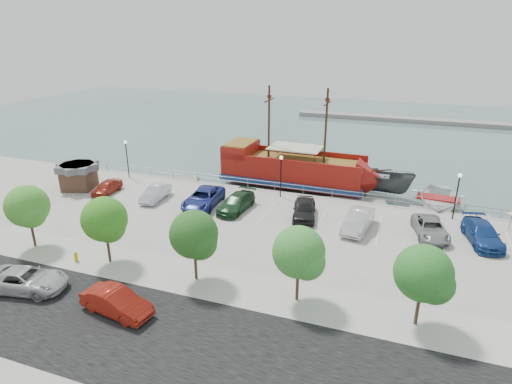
% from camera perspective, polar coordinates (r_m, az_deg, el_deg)
% --- Properties ---
extents(ground, '(160.00, 160.00, 0.00)m').
position_cam_1_polar(ground, '(37.95, 0.41, -5.44)').
color(ground, '#3F5B5A').
extents(street, '(100.00, 8.00, 0.04)m').
position_cam_1_polar(street, '(25.22, -12.37, -18.61)').
color(street, black).
rests_on(street, land_slab).
extents(sidewalk, '(100.00, 4.00, 0.05)m').
position_cam_1_polar(sidewalk, '(29.41, -6.18, -11.81)').
color(sidewalk, '#ACAA9B').
rests_on(sidewalk, land_slab).
extents(seawall_railing, '(50.00, 0.06, 1.00)m').
position_cam_1_polar(seawall_railing, '(44.18, 3.76, 0.60)').
color(seawall_railing, gray).
rests_on(seawall_railing, land_slab).
extents(far_shore, '(40.00, 3.00, 0.80)m').
position_cam_1_polar(far_shore, '(88.64, 18.80, 9.16)').
color(far_shore, gray).
rests_on(far_shore, ground).
extents(pirate_ship, '(18.60, 5.64, 11.67)m').
position_cam_1_polar(pirate_ship, '(47.99, 6.49, 2.72)').
color(pirate_ship, maroon).
rests_on(pirate_ship, ground).
extents(patrol_boat, '(7.70, 4.56, 2.80)m').
position_cam_1_polar(patrol_boat, '(47.54, 16.18, 1.11)').
color(patrol_boat, '#414346').
rests_on(patrol_boat, ground).
extents(speedboat, '(5.91, 7.94, 1.57)m').
position_cam_1_polar(speedboat, '(46.27, 23.08, -1.14)').
color(speedboat, white).
rests_on(speedboat, ground).
extents(dock_west, '(6.91, 4.03, 0.38)m').
position_cam_1_polar(dock_west, '(51.35, -11.43, 1.58)').
color(dock_west, gray).
rests_on(dock_west, ground).
extents(dock_mid, '(7.66, 3.93, 0.42)m').
position_cam_1_polar(dock_mid, '(44.77, 12.29, -1.39)').
color(dock_mid, gray).
rests_on(dock_mid, ground).
extents(dock_east, '(7.25, 2.12, 0.41)m').
position_cam_1_polar(dock_east, '(44.79, 24.39, -2.86)').
color(dock_east, gray).
rests_on(dock_east, ground).
extents(shed, '(4.08, 4.08, 2.71)m').
position_cam_1_polar(shed, '(48.67, -22.59, 2.07)').
color(shed, '#4E3224').
rests_on(shed, land_slab).
extents(street_van, '(5.67, 3.44, 1.47)m').
position_cam_1_polar(street_van, '(31.80, -28.37, -10.26)').
color(street_van, '#B6B6B6').
rests_on(street_van, street).
extents(street_sedan, '(4.77, 2.27, 1.51)m').
position_cam_1_polar(street_sedan, '(27.36, -18.12, -13.78)').
color(street_sedan, maroon).
rests_on(street_sedan, street).
extents(fire_hydrant, '(0.26, 0.26, 0.76)m').
position_cam_1_polar(fire_hydrant, '(34.00, -22.89, -7.90)').
color(fire_hydrant, '#C2AB00').
rests_on(fire_hydrant, sidewalk).
extents(lamp_post_left, '(0.36, 0.36, 4.28)m').
position_cam_1_polar(lamp_post_left, '(50.09, -16.89, 5.09)').
color(lamp_post_left, black).
rests_on(lamp_post_left, land_slab).
extents(lamp_post_mid, '(0.36, 0.36, 4.28)m').
position_cam_1_polar(lamp_post_mid, '(42.21, 3.34, 3.09)').
color(lamp_post_mid, black).
rests_on(lamp_post_mid, land_slab).
extents(lamp_post_right, '(0.36, 0.36, 4.28)m').
position_cam_1_polar(lamp_post_right, '(40.99, 25.31, 0.48)').
color(lamp_post_right, black).
rests_on(lamp_post_right, land_slab).
extents(tree_b, '(3.30, 3.20, 5.00)m').
position_cam_1_polar(tree_b, '(36.35, -28.09, -1.87)').
color(tree_b, '#473321').
rests_on(tree_b, sidewalk).
extents(tree_c, '(3.30, 3.20, 5.00)m').
position_cam_1_polar(tree_c, '(31.71, -19.41, -3.68)').
color(tree_c, '#473321').
rests_on(tree_c, sidewalk).
extents(tree_d, '(3.30, 3.20, 5.00)m').
position_cam_1_polar(tree_d, '(28.07, -8.08, -5.88)').
color(tree_d, '#473321').
rests_on(tree_d, sidewalk).
extents(tree_e, '(3.30, 3.20, 5.00)m').
position_cam_1_polar(tree_e, '(25.86, 5.98, -8.27)').
color(tree_e, '#473321').
rests_on(tree_e, sidewalk).
extents(tree_f, '(3.30, 3.20, 5.00)m').
position_cam_1_polar(tree_f, '(25.44, 21.71, -10.34)').
color(tree_f, '#473321').
rests_on(tree_f, sidewalk).
extents(parked_car_a, '(1.86, 4.05, 1.35)m').
position_cam_1_polar(parked_car_a, '(46.41, -19.26, 0.63)').
color(parked_car_a, maroon).
rests_on(parked_car_a, land_slab).
extents(parked_car_b, '(1.78, 4.35, 1.40)m').
position_cam_1_polar(parked_car_b, '(43.29, -13.25, -0.14)').
color(parked_car_b, silver).
rests_on(parked_car_b, land_slab).
extents(parked_car_c, '(3.11, 6.04, 1.63)m').
position_cam_1_polar(parked_car_c, '(40.88, -7.04, -0.81)').
color(parked_car_c, navy).
rests_on(parked_car_c, land_slab).
extents(parked_car_d, '(2.55, 5.29, 1.49)m').
position_cam_1_polar(parked_car_d, '(39.76, -2.65, -1.43)').
color(parked_car_d, '#1D4222').
rests_on(parked_car_d, land_slab).
extents(parked_car_e, '(2.90, 5.19, 1.67)m').
position_cam_1_polar(parked_car_e, '(38.36, 6.46, -2.26)').
color(parked_car_e, black).
rests_on(parked_car_e, land_slab).
extents(parked_car_f, '(2.40, 5.21, 1.65)m').
position_cam_1_polar(parked_car_f, '(36.90, 13.47, -3.72)').
color(parked_car_f, silver).
rests_on(parked_car_f, land_slab).
extents(parked_car_g, '(3.26, 5.33, 1.38)m').
position_cam_1_polar(parked_car_g, '(37.67, 22.22, -4.48)').
color(parked_car_g, gray).
rests_on(parked_car_g, land_slab).
extents(parked_car_h, '(3.19, 5.63, 1.54)m').
position_cam_1_polar(parked_car_h, '(38.25, 27.96, -4.92)').
color(parked_car_h, navy).
rests_on(parked_car_h, land_slab).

